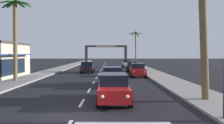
% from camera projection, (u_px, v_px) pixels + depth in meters
% --- Properties ---
extents(ground_plane, '(220.00, 220.00, 0.00)m').
position_uv_depth(ground_plane, '(72.00, 119.00, 9.15)').
color(ground_plane, black).
extents(sidewalk_right, '(3.20, 110.00, 0.14)m').
position_uv_depth(sidewalk_right, '(154.00, 74.00, 29.17)').
color(sidewalk_right, gray).
rests_on(sidewalk_right, ground).
extents(sidewalk_left, '(3.20, 110.00, 0.14)m').
position_uv_depth(sidewalk_left, '(43.00, 74.00, 29.08)').
color(sidewalk_left, gray).
rests_on(sidewalk_left, ground).
extents(lane_markings, '(4.28, 86.12, 0.01)m').
position_uv_depth(lane_markings, '(102.00, 75.00, 28.07)').
color(lane_markings, silver).
rests_on(lane_markings, ground).
extents(sedan_lead_at_stop_bar, '(2.02, 4.48, 1.68)m').
position_uv_depth(sedan_lead_at_stop_bar, '(113.00, 87.00, 12.46)').
color(sedan_lead_at_stop_bar, red).
rests_on(sedan_lead_at_stop_bar, ground).
extents(sedan_third_in_queue, '(2.00, 4.47, 1.68)m').
position_uv_depth(sedan_third_in_queue, '(113.00, 76.00, 18.74)').
color(sedan_third_in_queue, '#4C515B').
rests_on(sedan_third_in_queue, ground).
extents(sedan_oncoming_far, '(2.03, 4.48, 1.68)m').
position_uv_depth(sedan_oncoming_far, '(87.00, 67.00, 31.31)').
color(sedan_oncoming_far, black).
rests_on(sedan_oncoming_far, ground).
extents(sedan_parked_nearest_kerb, '(2.06, 4.49, 1.68)m').
position_uv_depth(sedan_parked_nearest_kerb, '(133.00, 66.00, 33.21)').
color(sedan_parked_nearest_kerb, black).
rests_on(sedan_parked_nearest_kerb, ground).
extents(sedan_parked_mid_kerb, '(2.06, 4.49, 1.68)m').
position_uv_depth(sedan_parked_mid_kerb, '(137.00, 70.00, 26.20)').
color(sedan_parked_mid_kerb, red).
rests_on(sedan_parked_mid_kerb, ground).
extents(sedan_parked_far_kerb, '(2.02, 4.48, 1.68)m').
position_uv_depth(sedan_parked_far_kerb, '(127.00, 63.00, 43.60)').
color(sedan_parked_far_kerb, silver).
rests_on(sedan_parked_far_kerb, ground).
extents(palm_left_second, '(3.20, 3.30, 8.47)m').
position_uv_depth(palm_left_second, '(15.00, 25.00, 20.64)').
color(palm_left_second, brown).
rests_on(palm_left_second, ground).
extents(palm_right_farthest, '(4.13, 3.48, 8.79)m').
position_uv_depth(palm_right_farthest, '(136.00, 41.00, 55.01)').
color(palm_right_farthest, brown).
rests_on(palm_right_farthest, ground).
extents(town_gateway_arch, '(14.99, 0.90, 5.83)m').
position_uv_depth(town_gateway_arch, '(106.00, 51.00, 74.01)').
color(town_gateway_arch, '#423D38').
rests_on(town_gateway_arch, ground).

